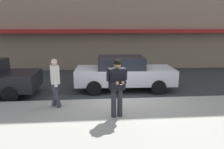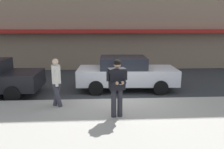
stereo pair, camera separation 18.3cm
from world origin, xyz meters
TOP-DOWN VIEW (x-y plane):
  - ground_plane at (0.00, 0.00)m, footprint 80.00×80.00m
  - sidewalk at (1.00, -2.85)m, footprint 32.00×5.30m
  - curb_paint_line at (1.00, 0.05)m, footprint 28.00×0.12m
  - parked_sedan_mid at (0.38, 1.56)m, footprint 4.57×2.07m
  - man_texting_on_phone at (-0.32, -1.93)m, footprint 0.64×0.63m
  - pedestrian_in_light_coat at (-2.34, -0.89)m, footprint 0.40×0.58m

SIDE VIEW (x-z plane):
  - ground_plane at x=0.00m, z-range 0.00..0.00m
  - curb_paint_line at x=1.00m, z-range 0.00..0.01m
  - sidewalk at x=1.00m, z-range 0.00..0.14m
  - parked_sedan_mid at x=0.38m, z-range 0.02..1.56m
  - pedestrian_in_light_coat at x=-2.34m, z-range 0.26..1.96m
  - man_texting_on_phone at x=-0.32m, z-range 0.35..2.15m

